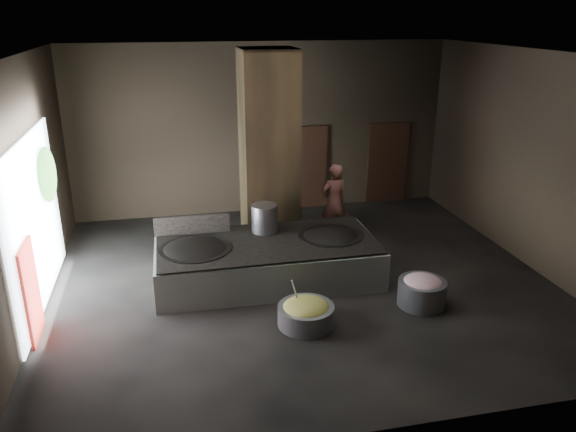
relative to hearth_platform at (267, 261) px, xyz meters
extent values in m
cube|color=black|center=(0.67, -0.24, -0.44)|extent=(10.00, 9.00, 0.10)
cube|color=black|center=(0.67, -0.24, 4.16)|extent=(10.00, 9.00, 0.10)
cube|color=black|center=(0.67, 4.31, 1.86)|extent=(10.00, 0.10, 4.50)
cube|color=black|center=(0.67, -4.79, 1.86)|extent=(10.00, 0.10, 4.50)
cube|color=black|center=(-4.38, -0.24, 1.86)|extent=(0.10, 9.00, 4.50)
cube|color=black|center=(5.72, -0.24, 1.86)|extent=(0.10, 9.00, 4.50)
cube|color=black|center=(0.37, 1.66, 1.86)|extent=(1.20, 1.20, 4.50)
cube|color=#AFC2B3|center=(0.00, 0.00, 0.00)|extent=(4.52, 2.20, 0.78)
cube|color=black|center=(0.00, 0.00, 0.42)|extent=(4.39, 2.11, 0.03)
ellipsoid|color=black|center=(-1.45, -0.05, 0.36)|extent=(1.41, 1.41, 0.39)
cylinder|color=black|center=(-1.45, -0.05, 0.43)|extent=(1.44, 1.44, 0.05)
ellipsoid|color=black|center=(1.35, 0.05, 0.36)|extent=(1.32, 1.32, 0.37)
cylinder|color=black|center=(1.35, 0.05, 0.43)|extent=(1.35, 1.35, 0.05)
cylinder|color=#ABADB3|center=(0.05, 0.55, 0.74)|extent=(0.55, 0.55, 0.59)
cube|color=black|center=(-1.45, 0.75, 0.64)|extent=(1.56, 0.08, 0.39)
imported|color=#9A5B4E|center=(1.96, 1.84, 0.54)|extent=(0.76, 0.58, 1.86)
cylinder|color=gray|center=(0.33, -1.94, -0.21)|extent=(1.17, 1.17, 0.37)
ellipsoid|color=#7CA34F|center=(0.33, -1.94, -0.04)|extent=(0.82, 0.82, 0.25)
cylinder|color=#ABADB3|center=(0.18, -1.79, 0.16)|extent=(0.26, 0.34, 0.71)
cylinder|color=gray|center=(2.64, -1.70, -0.14)|extent=(1.19, 1.19, 0.49)
ellipsoid|color=pink|center=(2.64, -1.70, 0.06)|extent=(0.74, 0.74, 0.28)
cube|color=black|center=(1.87, 4.21, 0.71)|extent=(1.18, 0.08, 2.38)
cube|color=#8C6647|center=(2.15, 4.37, 0.66)|extent=(0.76, 0.04, 1.80)
cube|color=black|center=(4.27, 4.21, 0.71)|extent=(1.18, 0.08, 2.38)
cube|color=#8C6647|center=(4.16, 4.41, 0.66)|extent=(0.88, 0.04, 2.09)
cube|color=white|center=(-4.28, -0.04, 1.21)|extent=(0.04, 4.20, 3.10)
cube|color=maroon|center=(-4.21, -1.34, 0.46)|extent=(0.05, 0.90, 1.70)
ellipsoid|color=#194714|center=(-4.18, 1.06, 1.81)|extent=(0.28, 1.10, 1.10)
camera|label=1|loc=(-1.83, -10.33, 4.85)|focal=35.00mm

